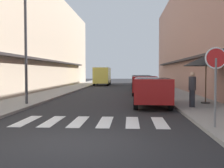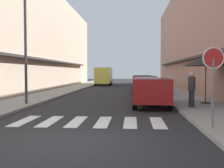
% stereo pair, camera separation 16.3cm
% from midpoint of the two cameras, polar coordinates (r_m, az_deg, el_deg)
% --- Properties ---
extents(ground_plane, '(96.90, 96.90, 0.00)m').
position_cam_midpoint_polar(ground_plane, '(24.24, 0.93, -1.66)').
color(ground_plane, '#232326').
extents(sidewalk_left, '(2.69, 61.66, 0.12)m').
position_cam_midpoint_polar(sidewalk_left, '(25.00, -10.28, -1.44)').
color(sidewalk_left, gray).
rests_on(sidewalk_left, ground_plane).
extents(sidewalk_right, '(2.69, 61.66, 0.12)m').
position_cam_midpoint_polar(sidewalk_right, '(24.44, 12.40, -1.55)').
color(sidewalk_right, gray).
rests_on(sidewalk_right, ground_plane).
extents(building_row_left, '(5.50, 41.64, 10.04)m').
position_cam_midpoint_polar(building_row_left, '(27.48, -17.60, 9.19)').
color(building_row_left, '#C6B299').
rests_on(building_row_left, ground_plane).
extents(building_row_right, '(5.50, 41.64, 10.72)m').
position_cam_midpoint_polar(building_row_right, '(26.62, 20.48, 10.11)').
color(building_row_right, '#A87A6B').
rests_on(building_row_right, ground_plane).
extents(crosswalk, '(5.20, 2.20, 0.01)m').
position_cam_midpoint_polar(crosswalk, '(9.75, -4.14, -7.88)').
color(crosswalk, silver).
rests_on(crosswalk, ground_plane).
extents(parked_car_near, '(1.94, 4.49, 1.47)m').
position_cam_midpoint_polar(parked_car_near, '(14.12, 8.59, -0.93)').
color(parked_car_near, maroon).
rests_on(parked_car_near, ground_plane).
extents(parked_car_mid, '(1.94, 4.04, 1.47)m').
position_cam_midpoint_polar(parked_car_mid, '(20.95, 7.18, 0.18)').
color(parked_car_mid, maroon).
rests_on(parked_car_mid, ground_plane).
extents(parked_car_far, '(1.84, 3.92, 1.47)m').
position_cam_midpoint_polar(parked_car_far, '(27.24, 6.50, 0.72)').
color(parked_car_far, black).
rests_on(parked_car_far, ground_plane).
extents(delivery_van, '(2.04, 5.41, 2.37)m').
position_cam_midpoint_polar(delivery_van, '(36.39, -1.62, 1.94)').
color(delivery_van, '#D8CC4C').
rests_on(delivery_van, ground_plane).
extents(round_street_sign, '(0.65, 0.07, 2.38)m').
position_cam_midpoint_polar(round_street_sign, '(8.59, 20.96, 3.51)').
color(round_street_sign, slate).
rests_on(round_street_sign, sidewalk_right).
extents(street_lamp, '(1.19, 0.28, 5.85)m').
position_cam_midpoint_polar(street_lamp, '(14.89, -16.74, 9.72)').
color(street_lamp, '#38383D').
rests_on(street_lamp, sidewalk_left).
extents(cafe_umbrella, '(2.38, 2.38, 2.52)m').
position_cam_midpoint_polar(cafe_umbrella, '(15.09, 19.36, 4.60)').
color(cafe_umbrella, '#262626').
rests_on(cafe_umbrella, sidewalk_right).
extents(pedestrian_walking_near, '(0.34, 0.34, 1.65)m').
position_cam_midpoint_polar(pedestrian_walking_near, '(13.25, 16.68, -0.96)').
color(pedestrian_walking_near, '#282B33').
rests_on(pedestrian_walking_near, sidewalk_right).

